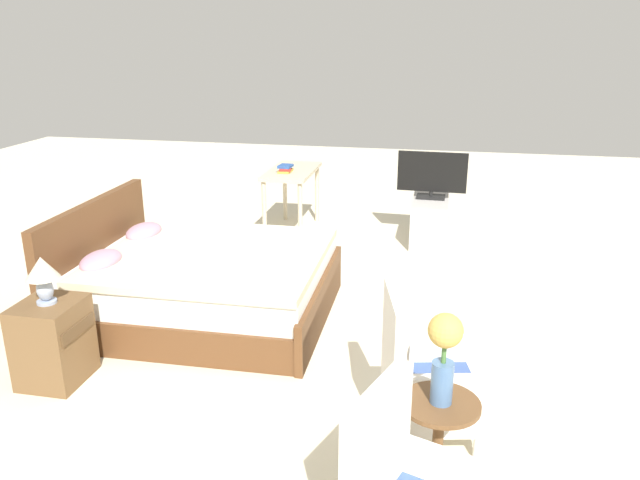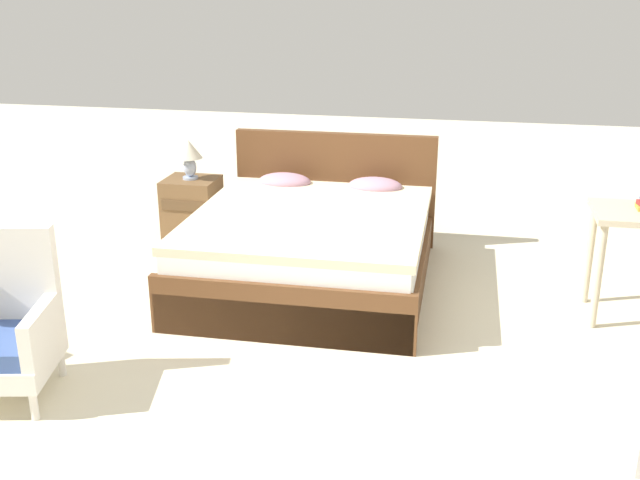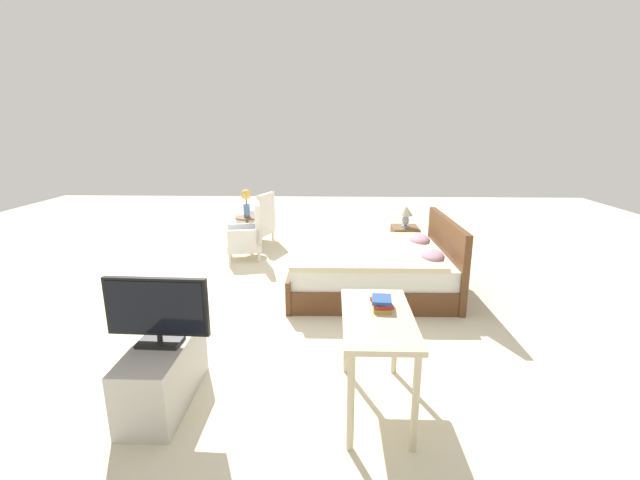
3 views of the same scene
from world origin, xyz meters
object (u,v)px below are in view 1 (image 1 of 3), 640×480
(book_stack, at_px, (285,169))
(side_table, at_px, (438,439))
(flower_vase, at_px, (444,349))
(tv_stand, at_px, (429,219))
(armchair_by_window_right, at_px, (422,380))
(bed, at_px, (200,283))
(vanity_desk, at_px, (292,179))
(table_lamp, at_px, (43,273))
(tv_flatscreen, at_px, (432,174))
(nightstand, at_px, (53,342))

(book_stack, bearing_deg, side_table, -155.96)
(flower_vase, xyz_separation_m, tv_stand, (4.31, 0.18, -0.63))
(armchair_by_window_right, xyz_separation_m, tv_stand, (3.77, 0.08, -0.12))
(side_table, xyz_separation_m, book_stack, (4.18, 1.86, 0.43))
(bed, relative_size, flower_vase, 4.33)
(flower_vase, distance_m, vanity_desk, 4.69)
(table_lamp, xyz_separation_m, tv_stand, (3.64, -2.44, -0.55))
(table_lamp, bearing_deg, book_stack, -12.14)
(flower_vase, distance_m, tv_stand, 4.36)
(armchair_by_window_right, distance_m, tv_flatscreen, 3.80)
(nightstand, xyz_separation_m, tv_flatscreen, (3.64, -2.43, 0.48))
(side_table, relative_size, vanity_desk, 0.56)
(table_lamp, xyz_separation_m, vanity_desk, (3.64, -0.79, -0.16))
(side_table, xyz_separation_m, tv_flatscreen, (4.31, 0.18, 0.41))
(side_table, height_order, tv_flatscreen, tv_flatscreen)
(side_table, bearing_deg, tv_flatscreen, 2.44)
(tv_stand, distance_m, tv_flatscreen, 0.53)
(tv_stand, relative_size, vanity_desk, 0.92)
(bed, bearing_deg, book_stack, -3.80)
(nightstand, relative_size, tv_stand, 0.61)
(tv_stand, bearing_deg, side_table, -177.56)
(flower_vase, relative_size, tv_stand, 0.50)
(bed, distance_m, book_stack, 2.38)
(side_table, relative_size, tv_flatscreen, 0.75)
(armchair_by_window_right, height_order, tv_stand, armchair_by_window_right)
(table_lamp, relative_size, vanity_desk, 0.32)
(tv_stand, bearing_deg, table_lamp, 146.20)
(armchair_by_window_right, xyz_separation_m, flower_vase, (-0.54, -0.10, 0.50))
(nightstand, bearing_deg, tv_stand, -33.79)
(armchair_by_window_right, xyz_separation_m, nightstand, (0.13, 2.51, -0.08))
(nightstand, xyz_separation_m, tv_stand, (3.64, -2.43, -0.04))
(armchair_by_window_right, bearing_deg, vanity_desk, 24.49)
(tv_stand, bearing_deg, book_stack, 94.36)
(tv_flatscreen, bearing_deg, side_table, -177.56)
(table_lamp, relative_size, tv_stand, 0.34)
(side_table, bearing_deg, armchair_by_window_right, 10.92)
(tv_flatscreen, bearing_deg, nightstand, 146.23)
(nightstand, bearing_deg, book_stack, -12.13)
(side_table, bearing_deg, table_lamp, 75.67)
(side_table, distance_m, book_stack, 4.60)
(side_table, distance_m, flower_vase, 0.51)
(armchair_by_window_right, distance_m, book_stack, 4.07)
(armchair_by_window_right, bearing_deg, book_stack, 25.79)
(bed, height_order, flower_vase, flower_vase)
(side_table, xyz_separation_m, vanity_desk, (4.31, 1.82, 0.28))
(nightstand, distance_m, book_stack, 3.63)
(bed, xyz_separation_m, flower_vase, (-1.86, -2.02, 0.58))
(table_lamp, bearing_deg, bed, -26.78)
(side_table, xyz_separation_m, tv_stand, (4.31, 0.18, -0.12))
(armchair_by_window_right, bearing_deg, tv_flatscreen, 1.22)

